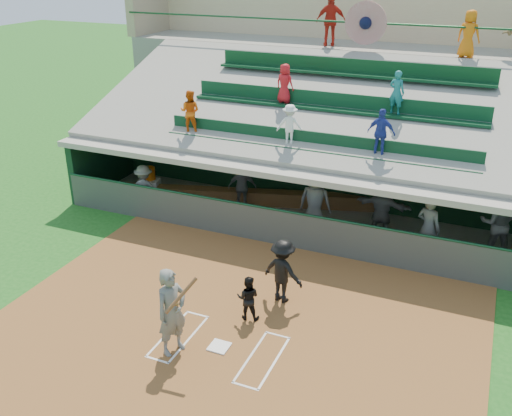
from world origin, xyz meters
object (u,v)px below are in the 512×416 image
at_px(batter_at_plate, 172,312).
at_px(white_table, 149,188).
at_px(home_plate, 219,347).
at_px(water_cooler, 149,173).
at_px(catcher, 248,298).

distance_m(batter_at_plate, white_table, 8.72).
relative_size(home_plate, water_cooler, 1.00).
height_order(white_table, water_cooler, water_cooler).
bearing_deg(white_table, home_plate, -61.21).
xyz_separation_m(home_plate, catcher, (0.14, 1.25, 0.54)).
relative_size(batter_at_plate, water_cooler, 4.61).
bearing_deg(catcher, batter_at_plate, 47.55).
xyz_separation_m(catcher, water_cooler, (-6.12, 5.35, 0.31)).
height_order(home_plate, batter_at_plate, batter_at_plate).
bearing_deg(water_cooler, white_table, -84.64).
bearing_deg(water_cooler, batter_at_plate, -53.99).
height_order(catcher, white_table, catcher).
relative_size(catcher, water_cooler, 2.57).
bearing_deg(batter_at_plate, catcher, 60.42).
xyz_separation_m(home_plate, white_table, (-5.98, 6.54, 0.32)).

